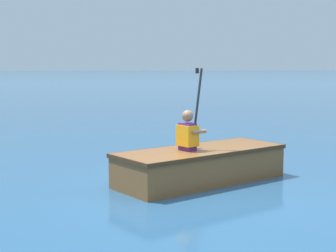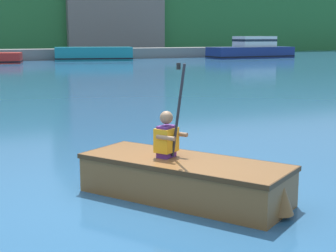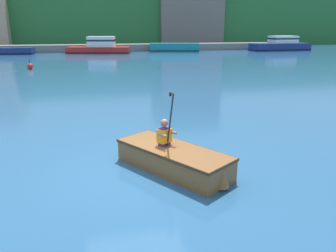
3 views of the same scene
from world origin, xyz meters
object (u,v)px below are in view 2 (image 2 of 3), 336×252
moored_boat_dock_center_near (252,50)px  moored_boat_dock_center_far (94,54)px  rowboat_foreground (187,177)px  person_paddler (167,136)px

moored_boat_dock_center_near → moored_boat_dock_center_far: size_ratio=1.25×
moored_boat_dock_center_near → rowboat_foreground: moored_boat_dock_center_near is taller
moored_boat_dock_center_near → rowboat_foreground: (-23.19, -34.29, -0.45)m
moored_boat_dock_center_far → rowboat_foreground: 36.40m
person_paddler → moored_boat_dock_center_far: bearing=75.7°
rowboat_foreground → moored_boat_dock_center_near: bearing=55.9°
moored_boat_dock_center_near → rowboat_foreground: bearing=-124.1°
moored_boat_dock_center_far → moored_boat_dock_center_near: bearing=-4.1°
moored_boat_dock_center_near → moored_boat_dock_center_far: moored_boat_dock_center_near is taller
rowboat_foreground → person_paddler: bearing=123.0°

